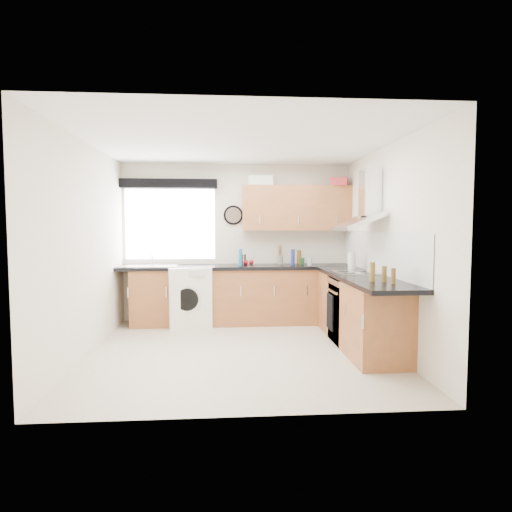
{
  "coord_description": "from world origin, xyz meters",
  "views": [
    {
      "loc": [
        -0.19,
        -5.1,
        1.52
      ],
      "look_at": [
        0.25,
        0.85,
        1.1
      ],
      "focal_mm": 30.0,
      "sensor_mm": 36.0,
      "label": 1
    }
  ],
  "objects": [
    {
      "name": "bottle_2",
      "position": [
        1.59,
        -0.74,
        0.99
      ],
      "size": [
        0.05,
        0.05,
        0.17
      ],
      "primitive_type": "cylinder",
      "color": "brown",
      "rests_on": "worktop_right"
    },
    {
      "name": "kitchen_roll",
      "position": [
        1.6,
        0.78,
        1.03
      ],
      "size": [
        0.13,
        0.13,
        0.24
      ],
      "primitive_type": "cylinder",
      "rotation": [
        0.0,
        0.0,
        0.24
      ],
      "color": "white",
      "rests_on": "worktop_right"
    },
    {
      "name": "worktop_back",
      "position": [
        0.0,
        1.5,
        0.89
      ],
      "size": [
        3.6,
        0.62,
        0.05
      ],
      "primitive_type": "cube",
      "color": "black",
      "rests_on": "base_cab_back"
    },
    {
      "name": "bottle_0",
      "position": [
        1.55,
        -0.59,
        1.0
      ],
      "size": [
        0.05,
        0.05,
        0.18
      ],
      "primitive_type": "cylinder",
      "color": "brown",
      "rests_on": "worktop_right"
    },
    {
      "name": "worktop_right",
      "position": [
        1.5,
        0.0,
        0.89
      ],
      "size": [
        0.62,
        2.42,
        0.05
      ],
      "primitive_type": "cube",
      "color": "black",
      "rests_on": "base_cab_right"
    },
    {
      "name": "jar_1",
      "position": [
        1.0,
        1.62,
        1.02
      ],
      "size": [
        0.07,
        0.07,
        0.23
      ],
      "primitive_type": "cylinder",
      "color": "brown",
      "rests_on": "worktop_back"
    },
    {
      "name": "wall_front",
      "position": [
        0.0,
        -1.8,
        1.25
      ],
      "size": [
        3.6,
        0.02,
        2.5
      ],
      "primitive_type": "cube",
      "color": "silver",
      "rests_on": "ground_plane"
    },
    {
      "name": "jar_3",
      "position": [
        1.12,
        1.4,
        0.97
      ],
      "size": [
        0.07,
        0.07,
        0.11
      ],
      "primitive_type": "cylinder",
      "color": "#AAA191",
      "rests_on": "worktop_back"
    },
    {
      "name": "jar_0",
      "position": [
        0.05,
        1.47,
        1.04
      ],
      "size": [
        0.06,
        0.06,
        0.26
      ],
      "primitive_type": "cylinder",
      "color": "#1A5C7F",
      "rests_on": "worktop_back"
    },
    {
      "name": "splashback",
      "position": [
        1.79,
        0.3,
        1.18
      ],
      "size": [
        0.01,
        3.0,
        0.54
      ],
      "primitive_type": "cube",
      "color": "white",
      "rests_on": "wall_right"
    },
    {
      "name": "window_blind",
      "position": [
        -1.05,
        1.7,
        2.18
      ],
      "size": [
        1.5,
        0.18,
        0.14
      ],
      "primitive_type": "cube",
      "color": "black",
      "rests_on": "wall_back"
    },
    {
      "name": "oven",
      "position": [
        1.5,
        0.3,
        0.42
      ],
      "size": [
        0.56,
        0.58,
        0.85
      ],
      "primitive_type": "cube",
      "color": "black",
      "rests_on": "ground_plane"
    },
    {
      "name": "ceiling",
      "position": [
        0.0,
        0.0,
        2.5
      ],
      "size": [
        3.6,
        3.6,
        0.02
      ],
      "primitive_type": "cube",
      "color": "white",
      "rests_on": "wall_back"
    },
    {
      "name": "storage_box",
      "position": [
        1.6,
        1.52,
        2.21
      ],
      "size": [
        0.32,
        0.29,
        0.12
      ],
      "primitive_type": "cube",
      "rotation": [
        0.0,
        0.0,
        -0.34
      ],
      "color": "#B72B2F",
      "rests_on": "upper_cabinets"
    },
    {
      "name": "bottle_1",
      "position": [
        1.43,
        -0.54,
        1.02
      ],
      "size": [
        0.06,
        0.06,
        0.21
      ],
      "primitive_type": "cylinder",
      "color": "brown",
      "rests_on": "worktop_right"
    },
    {
      "name": "wall_back",
      "position": [
        0.0,
        1.8,
        1.25
      ],
      "size": [
        3.6,
        0.02,
        2.5
      ],
      "primitive_type": "cube",
      "color": "silver",
      "rests_on": "ground_plane"
    },
    {
      "name": "wall_clock",
      "position": [
        -0.05,
        1.76,
        1.69
      ],
      "size": [
        0.31,
        0.04,
        0.31
      ],
      "primitive_type": "cylinder",
      "rotation": [
        1.57,
        0.0,
        0.0
      ],
      "color": "black",
      "rests_on": "wall_back"
    },
    {
      "name": "washing_machine",
      "position": [
        -0.74,
        1.4,
        0.45
      ],
      "size": [
        0.72,
        0.71,
        0.91
      ],
      "primitive_type": "cube",
      "rotation": [
        0.0,
        0.0,
        0.2
      ],
      "color": "white",
      "rests_on": "ground_plane"
    },
    {
      "name": "upper_cabinets",
      "position": [
        0.95,
        1.62,
        1.8
      ],
      "size": [
        1.7,
        0.35,
        0.7
      ],
      "primitive_type": "cube",
      "color": "brown",
      "rests_on": "wall_back"
    },
    {
      "name": "sink",
      "position": [
        -1.33,
        1.5,
        0.95
      ],
      "size": [
        0.84,
        0.46,
        0.1
      ],
      "primitive_type": null,
      "color": "silver",
      "rests_on": "worktop_back"
    },
    {
      "name": "wall_left",
      "position": [
        -1.8,
        0.0,
        1.25
      ],
      "size": [
        0.02,
        3.6,
        2.5
      ],
      "primitive_type": "cube",
      "color": "silver",
      "rests_on": "ground_plane"
    },
    {
      "name": "casserole",
      "position": [
        0.38,
        1.72,
        2.23
      ],
      "size": [
        0.4,
        0.3,
        0.16
      ],
      "primitive_type": "cube",
      "rotation": [
        0.0,
        0.0,
        -0.05
      ],
      "color": "white",
      "rests_on": "upper_cabinets"
    },
    {
      "name": "base_cab_back",
      "position": [
        -0.1,
        1.51,
        0.43
      ],
      "size": [
        3.0,
        0.58,
        0.86
      ],
      "primitive_type": "cube",
      "color": "brown",
      "rests_on": "ground_plane"
    },
    {
      "name": "window",
      "position": [
        -1.05,
        1.79,
        1.55
      ],
      "size": [
        1.4,
        0.02,
        1.1
      ],
      "primitive_type": "cube",
      "color": "white",
      "rests_on": "wall_back"
    },
    {
      "name": "tomato_cluster",
      "position": [
        0.17,
        1.65,
        0.95
      ],
      "size": [
        0.18,
        0.18,
        0.07
      ],
      "primitive_type": null,
      "rotation": [
        0.0,
        0.0,
        -0.13
      ],
      "color": "#A00D13",
      "rests_on": "worktop_back"
    },
    {
      "name": "wall_right",
      "position": [
        1.8,
        0.0,
        1.25
      ],
      "size": [
        0.02,
        3.6,
        2.5
      ],
      "primitive_type": "cube",
      "color": "silver",
      "rests_on": "ground_plane"
    },
    {
      "name": "ground_plane",
      "position": [
        0.0,
        0.0,
        0.0
      ],
      "size": [
        3.6,
        3.6,
        0.0
      ],
      "primitive_type": "plane",
      "color": "beige"
    },
    {
      "name": "jar_5",
      "position": [
        0.87,
        1.46,
        1.03
      ],
      "size": [
        0.07,
        0.07,
        0.25
      ],
      "primitive_type": "cylinder",
      "color": "navy",
      "rests_on": "worktop_back"
    },
    {
      "name": "jar_2",
      "position": [
        0.13,
        1.68,
        0.99
      ],
      "size": [
        0.04,
        0.04,
        0.16
      ],
      "primitive_type": "cylinder",
      "color": "black",
      "rests_on": "worktop_back"
    },
    {
      "name": "utensil_pot",
      "position": [
        0.7,
        1.66,
        0.97
      ],
      "size": [
        0.09,
        0.09,
        0.13
      ],
      "primitive_type": "cylinder",
      "rotation": [
        0.0,
        0.0,
        -0.0
      ],
      "color": "slate",
      "rests_on": "worktop_back"
    },
    {
      "name": "extractor_hood",
      "position": [
        1.6,
        0.3,
        1.77
      ],
      "size": [
        0.52,
        0.78,
        0.66
      ],
      "primitive_type": null,
      "color": "silver",
      "rests_on": "wall_right"
    },
    {
      "name": "hob_plate",
      "position": [
        1.5,
        0.3,
        0.92
      ],
      "size": [
        0.52,
        0.52,
        0.01
      ],
      "primitive_type": "cube",
      "color": "silver",
      "rests_on": "worktop_right"
    },
    {
      "name": "jar_4",
      "position": [
        1.04,
        1.59,
        0.96
      ],
      "size": [
        0.07,
        0.07,
        0.11
      ],
      "primitive_type": "cylinder",
      "color": "#153C1A",
      "rests_on": "worktop_back"
    },
    {
      "name": "base_cab_right",
      "position": [
        1.51,
        0.15,
        0.43
      ],
      "size": [
        0.58,
        2.1,
        0.86
      ],
      "primitive_type": "cube",
      "color": "brown",
      "rests_on": "ground_plane"
    },
    {
      "name": "jar_6",
      "position": [
        0.07,
        1.56,
        0.99
      ],
      "size": [
        0.06,
        0.06,
        0.17
      ],
      "primitive_type": "cylinder",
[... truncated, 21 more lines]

